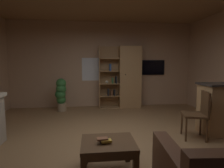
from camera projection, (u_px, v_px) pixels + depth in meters
name	position (u px, v px, depth m)	size (l,w,h in m)	color
floor	(115.00, 146.00, 3.25)	(6.01, 6.14, 0.02)	olive
wall_back	(103.00, 65.00, 6.16)	(6.13, 0.06, 2.79)	tan
window_pane_back	(93.00, 69.00, 6.10)	(0.70, 0.01, 0.75)	white
bookshelf_cabinet	(127.00, 78.00, 6.02)	(1.36, 0.41, 2.00)	#A87F51
coffee_table	(108.00, 148.00, 2.41)	(0.70, 0.58, 0.43)	#4C331E
table_book_0	(105.00, 140.00, 2.41)	(0.13, 0.10, 0.02)	black
table_book_1	(106.00, 141.00, 2.34)	(0.13, 0.08, 0.03)	gold
table_book_2	(102.00, 139.00, 2.34)	(0.14, 0.09, 0.02)	brown
dining_chair	(199.00, 112.00, 3.51)	(0.51, 0.51, 0.92)	#4C331E
potted_floor_plant	(61.00, 94.00, 5.53)	(0.34, 0.33, 1.00)	#9E896B
wall_mounted_tv	(152.00, 67.00, 6.29)	(0.89, 0.06, 0.50)	black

